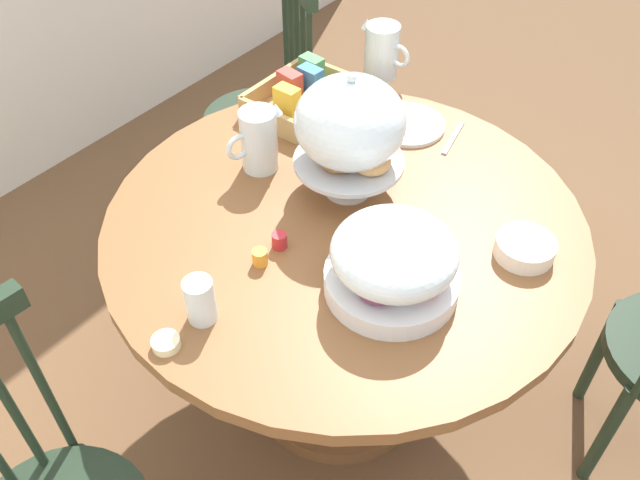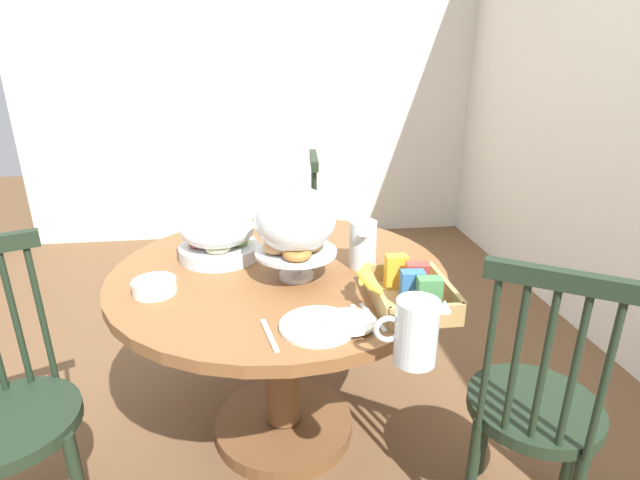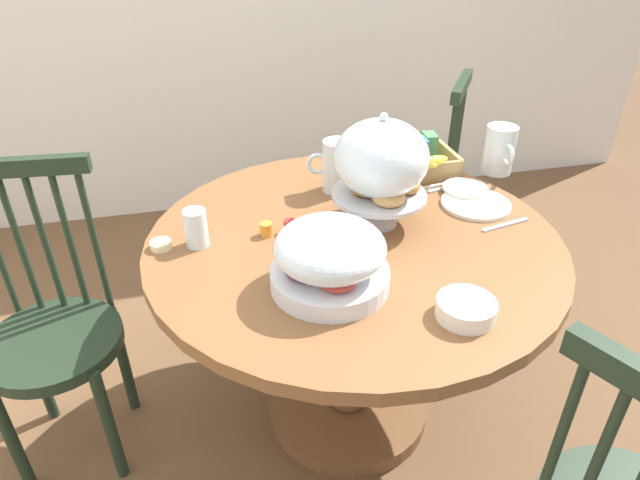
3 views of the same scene
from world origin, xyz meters
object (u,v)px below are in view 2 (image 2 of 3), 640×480
Objects in this scene: windsor_chair_by_cabinet at (8,418)px; cereal_bowl at (154,287)px; milk_pitcher at (416,334)px; windsor_chair_near_window at (290,249)px; china_plate_small at (349,321)px; dining_table at (281,319)px; pastry_stand_with_dome at (295,224)px; drinking_glass at (286,216)px; butter_dish at (286,218)px; windsor_chair_facing_door at (533,411)px; fruit_platter_covered at (218,236)px; china_plate_large at (318,326)px; orange_juice_pitcher at (363,246)px; cereal_basket at (407,289)px.

windsor_chair_by_cabinet reaches higher than cereal_bowl.
milk_pitcher is (0.27, 1.14, 0.36)m from windsor_chair_by_cabinet.
china_plate_small is at bearing 3.46° from windsor_chair_near_window.
dining_table is 0.42m from pastry_stand_with_dome.
windsor_chair_near_window is 0.57m from drinking_glass.
butter_dish is (-0.63, 0.01, -0.19)m from pastry_stand_with_dome.
windsor_chair_facing_door reaches higher than butter_dish.
dining_table is at bearing -157.99° from china_plate_small.
windsor_chair_near_window is 1.00× the size of windsor_chair_by_cabinet.
butter_dish is at bearing 145.97° from fruit_platter_covered.
china_plate_large reaches higher than dining_table.
orange_juice_pitcher is at bearing -138.53° from windsor_chair_facing_door.
pastry_stand_with_dome is 5.73× the size of butter_dish.
pastry_stand_with_dome is 2.29× the size of china_plate_small.
windsor_chair_by_cabinet is 16.25× the size of butter_dish.
butter_dish is at bearing -173.24° from china_plate_small.
cereal_basket is at bearing 77.71° from cereal_bowl.
cereal_bowl is 1.27× the size of drinking_glass.
cereal_bowl is 0.84m from butter_dish.
pastry_stand_with_dome is 0.60m from milk_pitcher.
butter_dish reaches higher than dining_table.
windsor_chair_by_cabinet is 1.00× the size of windsor_chair_facing_door.
china_plate_large is 0.88m from drinking_glass.
cereal_bowl is at bearing -116.17° from china_plate_small.
windsor_chair_by_cabinet is at bearing -95.03° from china_plate_small.
windsor_chair_near_window reaches higher than drinking_glass.
pastry_stand_with_dome is 0.50m from cereal_bowl.
orange_juice_pitcher is 1.28× the size of cereal_bowl.
china_plate_large is (0.34, 0.03, -0.19)m from pastry_stand_with_dome.
china_plate_small is at bearing -144.63° from milk_pitcher.
butter_dish is (-0.98, -0.12, -0.01)m from china_plate_small.
windsor_chair_near_window and windsor_chair_by_cabinet have the same top height.
orange_juice_pitcher is at bearing 27.62° from drinking_glass.
china_plate_large is at bearing 28.74° from fruit_platter_covered.
cereal_bowl is at bearing -107.92° from windsor_chair_facing_door.
china_plate_small is (0.57, 0.40, -0.07)m from fruit_platter_covered.
pastry_stand_with_dome is 0.37m from fruit_platter_covered.
china_plate_small is (0.09, 1.01, 0.30)m from windsor_chair_by_cabinet.
china_plate_small is (-0.18, -0.13, -0.06)m from milk_pitcher.
orange_juice_pitcher is 0.46m from china_plate_large.
windsor_chair_by_cabinet reaches higher than orange_juice_pitcher.
butter_dish is (-0.69, 0.47, -0.01)m from cereal_bowl.
fruit_platter_covered is at bearing -22.34° from windsor_chair_near_window.
milk_pitcher is 0.31m from cereal_basket.
drinking_glass is (-0.87, -0.03, 0.05)m from china_plate_large.
pastry_stand_with_dome is at bearing -122.24° from windsor_chair_facing_door.
windsor_chair_near_window is 1.00× the size of windsor_chair_facing_door.
cereal_basket reaches higher than dining_table.
china_plate_small is 0.89m from drinking_glass.
windsor_chair_by_cabinet is at bearing -64.65° from cereal_bowl.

